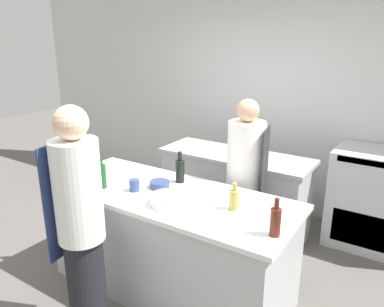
% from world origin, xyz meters
% --- Properties ---
extents(ground_plane, '(16.00, 16.00, 0.00)m').
position_xyz_m(ground_plane, '(0.00, 0.00, 0.00)').
color(ground_plane, '#605B56').
extents(wall_back, '(8.00, 0.06, 2.80)m').
position_xyz_m(wall_back, '(0.00, 2.13, 1.40)').
color(wall_back, silver).
rests_on(wall_back, ground_plane).
extents(prep_counter, '(2.14, 0.86, 0.92)m').
position_xyz_m(prep_counter, '(0.00, 0.00, 0.46)').
color(prep_counter, '#B7BABC').
rests_on(prep_counter, ground_plane).
extents(pass_counter, '(1.68, 0.60, 0.92)m').
position_xyz_m(pass_counter, '(-0.02, 1.25, 0.46)').
color(pass_counter, '#B7BABC').
rests_on(pass_counter, ground_plane).
extents(oven_range, '(0.97, 0.63, 1.04)m').
position_xyz_m(oven_range, '(1.41, 1.77, 0.52)').
color(oven_range, '#B7BABC').
rests_on(oven_range, ground_plane).
extents(chef_at_prep_near, '(0.36, 0.34, 1.75)m').
position_xyz_m(chef_at_prep_near, '(-0.20, -0.76, 0.89)').
color(chef_at_prep_near, black).
rests_on(chef_at_prep_near, ground_plane).
extents(chef_at_stove, '(0.38, 0.37, 1.64)m').
position_xyz_m(chef_at_stove, '(0.37, 0.69, 0.82)').
color(chef_at_stove, black).
rests_on(chef_at_stove, ground_plane).
extents(bottle_olive_oil, '(0.07, 0.07, 0.27)m').
position_xyz_m(bottle_olive_oil, '(0.98, -0.17, 1.02)').
color(bottle_olive_oil, '#5B2319').
rests_on(bottle_olive_oil, prep_counter).
extents(bottle_vinegar, '(0.08, 0.08, 0.21)m').
position_xyz_m(bottle_vinegar, '(0.59, 0.02, 1.00)').
color(bottle_vinegar, '#B2A84C').
rests_on(bottle_vinegar, prep_counter).
extents(bottle_wine, '(0.07, 0.07, 0.28)m').
position_xyz_m(bottle_wine, '(-0.96, -0.24, 1.03)').
color(bottle_wine, '#2D5175').
rests_on(bottle_wine, prep_counter).
extents(bottle_cooking_oil, '(0.08, 0.08, 0.29)m').
position_xyz_m(bottle_cooking_oil, '(-0.84, -0.13, 1.03)').
color(bottle_cooking_oil, silver).
rests_on(bottle_cooking_oil, prep_counter).
extents(bottle_sauce, '(0.08, 0.08, 0.28)m').
position_xyz_m(bottle_sauce, '(-0.06, 0.25, 1.03)').
color(bottle_sauce, black).
rests_on(bottle_sauce, prep_counter).
extents(bottle_water, '(0.08, 0.08, 0.28)m').
position_xyz_m(bottle_water, '(-0.55, -0.22, 1.03)').
color(bottle_water, '#19471E').
rests_on(bottle_water, prep_counter).
extents(bowl_mixing_large, '(0.17, 0.17, 0.06)m').
position_xyz_m(bowl_mixing_large, '(-0.14, 0.05, 0.95)').
color(bowl_mixing_large, navy).
rests_on(bowl_mixing_large, prep_counter).
extents(bowl_prep_small, '(0.27, 0.27, 0.08)m').
position_xyz_m(bowl_prep_small, '(0.12, -0.18, 0.96)').
color(bowl_prep_small, white).
rests_on(bowl_prep_small, prep_counter).
extents(cup, '(0.09, 0.09, 0.10)m').
position_xyz_m(cup, '(-0.27, -0.12, 0.97)').
color(cup, '#33477F').
rests_on(cup, prep_counter).
extents(cutting_board, '(0.43, 0.21, 0.01)m').
position_xyz_m(cutting_board, '(-0.55, 0.13, 0.92)').
color(cutting_board, white).
rests_on(cutting_board, prep_counter).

